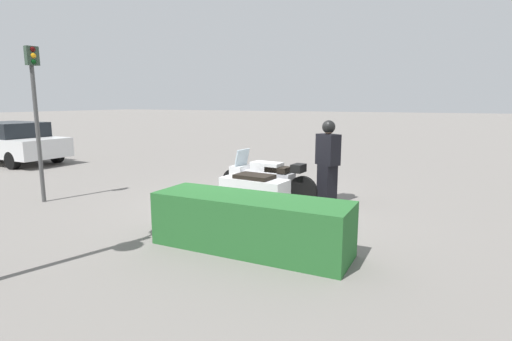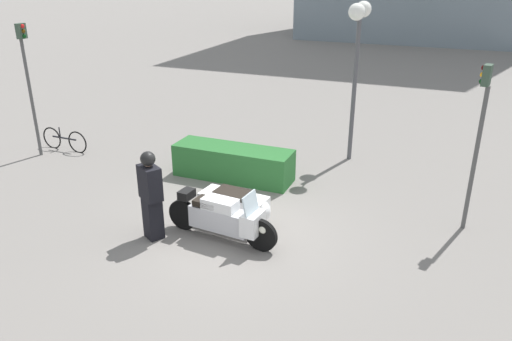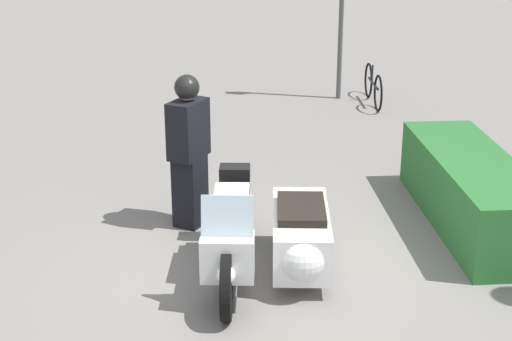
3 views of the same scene
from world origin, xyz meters
The scene contains 8 objects.
ground_plane centered at (0.00, 0.00, 0.00)m, with size 160.00×160.00×0.00m, color slate.
police_motorcycle centered at (-0.07, 0.04, 0.47)m, with size 2.50×1.45×1.16m.
officer_rider centered at (-1.44, -0.80, 0.99)m, with size 0.60×0.53×1.87m.
hedge_bush_curbside centered at (-1.22, 2.60, 0.42)m, with size 3.11×0.93×0.84m, color #28662D.
twin_lamp_post centered at (1.29, 5.13, 3.54)m, with size 0.43×1.28×4.30m.
traffic_light_near centered at (4.39, 2.02, 2.27)m, with size 0.22×0.28×3.45m.
traffic_light_far centered at (-7.14, 2.02, 2.43)m, with size 0.23×0.26×3.74m.
bicycle_parked centered at (-6.77, 2.60, 0.32)m, with size 1.66×0.09×0.72m.
Camera 2 is at (3.87, -8.30, 5.20)m, focal length 35.00 mm.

